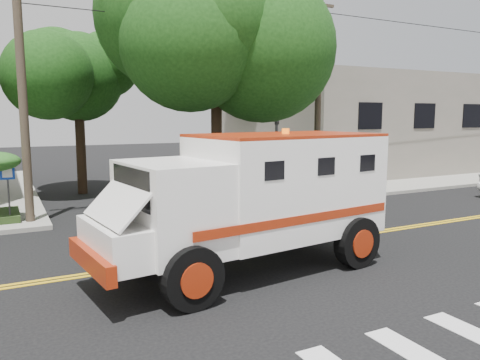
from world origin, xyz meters
TOP-DOWN VIEW (x-y plane):
  - ground at (0.00, 0.00)m, footprint 100.00×100.00m
  - sidewalk_ne at (13.50, 13.50)m, footprint 17.00×17.00m
  - building_right at (15.00, 14.00)m, footprint 14.00×12.00m
  - utility_pole_left at (-5.60, 6.00)m, footprint 0.28×0.28m
  - utility_pole_right at (6.30, 6.20)m, footprint 0.28×0.28m
  - tree_main at (1.94, 6.21)m, footprint 6.08×5.70m
  - tree_left at (-2.68, 11.79)m, footprint 4.48×4.20m
  - tree_right at (8.84, 15.77)m, footprint 4.80×4.50m
  - traffic_signal at (3.80, 5.60)m, footprint 0.15×0.18m
  - accessibility_sign at (-6.20, 6.17)m, footprint 0.45×0.10m
  - armored_truck at (-1.07, -1.38)m, footprint 7.35×3.56m
  - pedestrian_a at (5.50, 8.48)m, footprint 0.57×0.38m
  - pedestrian_b at (9.35, 7.34)m, footprint 0.99×0.88m

SIDE VIEW (x-z plane):
  - ground at x=0.00m, z-range 0.00..0.00m
  - sidewalk_ne at x=13.50m, z-range 0.00..0.15m
  - pedestrian_a at x=5.50m, z-range 0.15..1.69m
  - pedestrian_b at x=9.35m, z-range 0.15..1.84m
  - accessibility_sign at x=-6.20m, z-range 0.35..2.38m
  - armored_truck at x=-1.07m, z-range 0.22..3.45m
  - traffic_signal at x=3.80m, z-range 0.43..4.03m
  - building_right at x=15.00m, z-range 0.15..6.15m
  - utility_pole_left at x=-5.60m, z-range 0.00..9.00m
  - utility_pole_right at x=6.30m, z-range 0.00..9.00m
  - tree_left at x=-2.68m, z-range 1.88..9.58m
  - tree_right at x=8.84m, z-range 1.99..10.19m
  - tree_main at x=1.94m, z-range 2.27..12.12m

